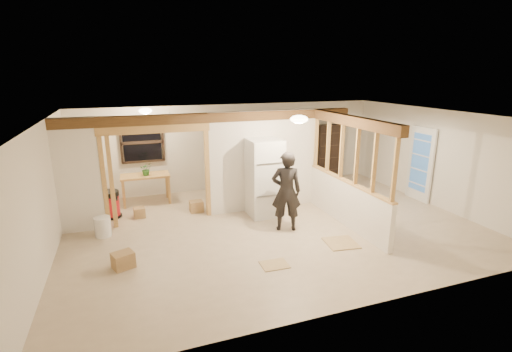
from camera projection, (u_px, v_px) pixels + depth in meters
name	position (u px, v px, depth m)	size (l,w,h in m)	color
floor	(274.00, 226.00, 8.46)	(9.00, 6.50, 0.01)	#C6B093
ceiling	(276.00, 116.00, 7.79)	(9.00, 6.50, 0.01)	white
wall_back	(233.00, 147.00, 11.07)	(9.00, 0.01, 2.50)	silver
wall_front	(364.00, 231.00, 5.18)	(9.00, 0.01, 2.50)	silver
wall_left	(44.00, 195.00, 6.67)	(0.01, 6.50, 2.50)	silver
wall_right	(435.00, 158.00, 9.59)	(0.01, 6.50, 2.50)	silver
partition_left_stub	(78.00, 176.00, 7.90)	(0.90, 0.12, 2.50)	white
partition_center	(264.00, 161.00, 9.28)	(2.80, 0.12, 2.50)	white
doorway_frame	(158.00, 176.00, 8.48)	(2.46, 0.14, 2.20)	tan
header_beam_back	(216.00, 117.00, 8.59)	(7.00, 0.18, 0.22)	brown
header_beam_right	(351.00, 121.00, 7.98)	(0.18, 3.30, 0.22)	brown
pony_wall	(346.00, 203.00, 8.48)	(0.12, 3.20, 1.00)	white
stud_partition	(349.00, 154.00, 8.17)	(0.14, 3.20, 1.32)	tan
window_back	(142.00, 142.00, 10.08)	(1.12, 0.10, 1.10)	black
french_door	(420.00, 164.00, 9.99)	(0.12, 0.86, 2.00)	white
ceiling_dome_main	(299.00, 119.00, 7.44)	(0.36, 0.36, 0.16)	#FFEABF
ceiling_dome_util	(145.00, 111.00, 9.07)	(0.32, 0.32, 0.14)	#FFEABF
hanging_bulb	(171.00, 126.00, 8.68)	(0.07, 0.07, 0.07)	#FFD88C
refrigerator	(264.00, 178.00, 8.92)	(0.77, 0.75, 1.88)	silver
woman	(286.00, 191.00, 8.06)	(0.65, 0.42, 1.78)	black
work_table	(146.00, 189.00, 9.87)	(1.25, 0.62, 0.79)	tan
potted_plant	(146.00, 169.00, 9.67)	(0.30, 0.26, 0.33)	#2A5223
shop_vac	(110.00, 204.00, 8.89)	(0.51, 0.51, 0.67)	red
bookshelf	(330.00, 152.00, 12.00)	(0.89, 0.30, 1.79)	black
bucket	(103.00, 227.00, 7.89)	(0.34, 0.34, 0.43)	white
box_util_a	(196.00, 206.00, 9.31)	(0.32, 0.28, 0.28)	#A47E4F
box_util_b	(139.00, 212.00, 8.96)	(0.26, 0.26, 0.24)	#A47E4F
box_front	(123.00, 260.00, 6.63)	(0.36, 0.29, 0.29)	#A47E4F
floor_panel_near	(341.00, 243.00, 7.60)	(0.62, 0.62, 0.02)	tan
floor_panel_far	(274.00, 265.00, 6.75)	(0.49, 0.39, 0.02)	tan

